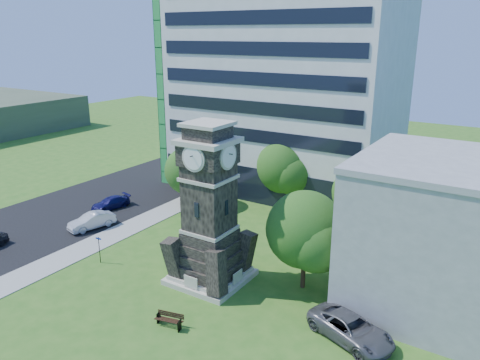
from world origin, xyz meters
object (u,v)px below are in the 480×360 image
Objects in this scene: park_bench at (169,319)px; car_street_north at (111,203)px; car_east_lot at (351,329)px; clock_tower at (210,215)px; street_sign at (99,247)px; car_street_mid at (92,221)px.

car_street_north is at bearing 133.34° from park_bench.
car_east_lot is (29.71, -7.99, 0.16)m from car_street_north.
park_bench is (1.28, -6.32, -4.77)m from clock_tower.
street_sign is (8.78, -9.26, 0.82)m from car_street_north.
park_bench is at bearing -11.27° from car_street_mid.
car_street_mid is at bearing 103.81° from car_east_lot.
car_east_lot is at bearing -6.89° from clock_tower.
car_street_north reaches higher than park_bench.
car_street_north is 30.77m from car_east_lot.
car_street_mid is at bearing 141.14° from park_bench.
car_street_mid is at bearing 173.25° from clock_tower.
car_street_north is 0.76× the size of car_east_lot.
park_bench is at bearing -24.24° from street_sign.
car_street_mid is 0.80× the size of car_east_lot.
clock_tower is at bearing 103.73° from car_east_lot.
street_sign is (-20.93, -1.27, 0.65)m from car_east_lot.
park_bench is at bearing -78.50° from clock_tower.
clock_tower is at bearing 88.51° from park_bench.
car_east_lot is (27.16, -3.24, 0.04)m from car_street_mid.
park_bench is (16.81, -8.15, -0.23)m from car_street_mid.
street_sign is at bearing 114.10° from car_east_lot.
clock_tower is 12.55m from car_east_lot.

